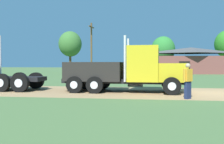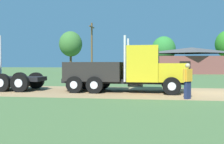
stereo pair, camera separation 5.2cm
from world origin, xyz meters
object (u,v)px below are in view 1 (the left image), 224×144
at_px(truck_foreground_white, 126,71).
at_px(utility_pole_near, 91,48).
at_px(visitor_walking_mid, 188,79).
at_px(shed_building, 191,61).

relative_size(truck_foreground_white, utility_pole_near, 0.99).
bearing_deg(utility_pole_near, truck_foreground_white, -71.67).
height_order(visitor_walking_mid, shed_building, shed_building).
bearing_deg(shed_building, truck_foreground_white, -107.24).
distance_m(visitor_walking_mid, shed_building, 33.26).
height_order(truck_foreground_white, visitor_walking_mid, truck_foreground_white).
xyz_separation_m(visitor_walking_mid, utility_pole_near, (-10.21, 23.46, 3.21)).
relative_size(visitor_walking_mid, utility_pole_near, 0.23).
bearing_deg(truck_foreground_white, utility_pole_near, 108.33).
xyz_separation_m(visitor_walking_mid, shed_building, (5.94, 32.70, 1.28)).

